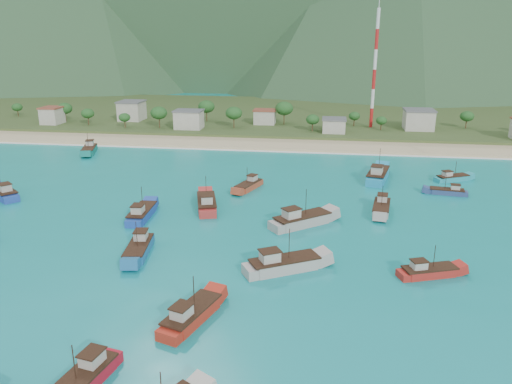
# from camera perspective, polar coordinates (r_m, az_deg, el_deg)

# --- Properties ---
(ground) EXTENTS (600.00, 600.00, 0.00)m
(ground) POSITION_cam_1_polar(r_m,az_deg,el_deg) (89.87, -1.98, -5.26)
(ground) COLOR #0D7C8F
(ground) RESTS_ON ground
(beach) EXTENTS (400.00, 18.00, 1.20)m
(beach) POSITION_cam_1_polar(r_m,az_deg,el_deg) (164.87, 2.88, 5.39)
(beach) COLOR beige
(beach) RESTS_ON ground
(land) EXTENTS (400.00, 110.00, 2.40)m
(land) POSITION_cam_1_polar(r_m,az_deg,el_deg) (224.67, 4.39, 8.65)
(land) COLOR #385123
(land) RESTS_ON ground
(surf_line) EXTENTS (400.00, 2.50, 0.08)m
(surf_line) POSITION_cam_1_polar(r_m,az_deg,el_deg) (155.64, 2.54, 4.65)
(surf_line) COLOR white
(surf_line) RESTS_ON ground
(village) EXTENTS (204.97, 27.19, 7.19)m
(village) POSITION_cam_1_polar(r_m,az_deg,el_deg) (186.74, 7.29, 8.18)
(village) COLOR beige
(village) RESTS_ON ground
(vegetation) EXTENTS (276.47, 26.07, 9.26)m
(vegetation) POSITION_cam_1_polar(r_m,az_deg,el_deg) (188.29, 3.11, 8.59)
(vegetation) COLOR #235623
(vegetation) RESTS_ON ground
(radio_tower) EXTENTS (1.20, 1.20, 41.95)m
(radio_tower) POSITION_cam_1_polar(r_m,az_deg,el_deg) (190.49, 13.40, 13.47)
(radio_tower) COLOR red
(radio_tower) RESTS_ON ground
(boat_0) EXTENTS (4.99, 10.63, 6.05)m
(boat_0) POSITION_cam_1_polar(r_m,az_deg,el_deg) (57.88, -19.25, -19.81)
(boat_0) COLOR #B41525
(boat_0) RESTS_ON ground
(boat_1) EXTENTS (8.62, 3.62, 4.94)m
(boat_1) POSITION_cam_1_polar(r_m,az_deg,el_deg) (121.67, 21.05, -0.02)
(boat_1) COLOR navy
(boat_1) RESTS_ON ground
(boat_6) EXTENTS (4.01, 11.44, 6.65)m
(boat_6) POSITION_cam_1_polar(r_m,az_deg,el_deg) (101.59, -12.93, -2.46)
(boat_6) COLOR #1F47A8
(boat_6) RESTS_ON ground
(boat_9) EXTENTS (9.58, 5.73, 5.44)m
(boat_9) POSITION_cam_1_polar(r_m,az_deg,el_deg) (80.49, 19.08, -8.69)
(boat_9) COLOR red
(boat_9) RESTS_ON ground
(boat_10) EXTENTS (11.30, 10.10, 6.94)m
(boat_10) POSITION_cam_1_polar(r_m,az_deg,el_deg) (125.19, -26.92, -0.12)
(boat_10) COLOR #21429F
(boat_10) RESTS_ON ground
(boat_11) EXTENTS (6.85, 12.79, 7.25)m
(boat_11) POSITION_cam_1_polar(r_m,az_deg,el_deg) (104.75, -5.66, -1.40)
(boat_11) COLOR #B52F2B
(boat_11) RESTS_ON ground
(boat_12) EXTENTS (7.07, 14.45, 8.20)m
(boat_12) POSITION_cam_1_polar(r_m,az_deg,el_deg) (128.36, 13.76, 1.84)
(boat_12) COLOR #1C8DBC
(boat_12) RESTS_ON ground
(boat_14) EXTENTS (9.30, 6.44, 5.35)m
(boat_14) POSITION_cam_1_polar(r_m,az_deg,el_deg) (133.20, 21.51, 1.44)
(boat_14) COLOR teal
(boat_14) RESTS_ON ground
(boat_16) EXTENTS (4.75, 11.17, 6.39)m
(boat_16) POSITION_cam_1_polar(r_m,az_deg,el_deg) (85.70, -13.22, -6.37)
(boat_16) COLOR #1F66A0
(boat_16) RESTS_ON ground
(boat_19) EXTENTS (5.95, 10.22, 5.80)m
(boat_19) POSITION_cam_1_polar(r_m,az_deg,el_deg) (117.57, -0.84, 0.68)
(boat_19) COLOR #B04529
(boat_19) RESTS_ON ground
(boat_20) EXTENTS (6.36, 11.29, 6.40)m
(boat_20) POSITION_cam_1_polar(r_m,az_deg,el_deg) (65.75, -7.43, -13.87)
(boat_20) COLOR #B62919
(boat_20) RESTS_ON ground
(boat_21) EXTENTS (4.59, 10.85, 6.21)m
(boat_21) POSITION_cam_1_polar(r_m,az_deg,el_deg) (105.64, 14.13, -1.81)
(boat_21) COLOR #A89F99
(boat_21) RESTS_ON ground
(boat_22) EXTENTS (6.74, 12.04, 6.82)m
(boat_22) POSITION_cam_1_polar(r_m,az_deg,el_deg) (161.84, -18.51, 4.57)
(boat_22) COLOR #117267
(boat_22) RESTS_ON ground
(boat_24) EXTENTS (12.41, 9.12, 7.21)m
(boat_24) POSITION_cam_1_polar(r_m,az_deg,el_deg) (77.79, 3.12, -8.34)
(boat_24) COLOR #ADA59E
(boat_24) RESTS_ON ground
(boat_27) EXTENTS (12.18, 10.97, 7.50)m
(boat_27) POSITION_cam_1_polar(r_m,az_deg,el_deg) (95.49, 5.19, -3.29)
(boat_27) COLOR #A49C95
(boat_27) RESTS_ON ground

